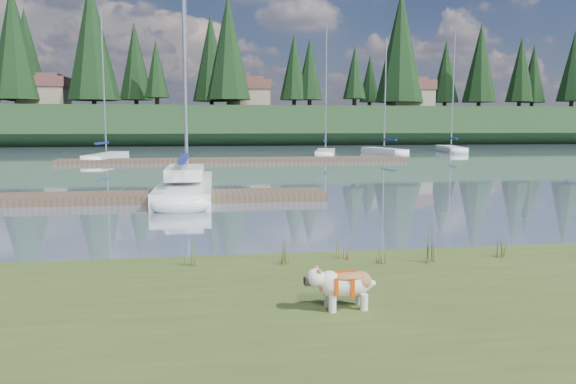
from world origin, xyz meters
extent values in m
plane|color=slate|center=(0.00, 30.00, 0.00)|extent=(200.00, 200.00, 0.00)
cube|color=#405120|center=(0.00, -6.00, 0.17)|extent=(60.00, 9.00, 0.35)
cube|color=black|center=(0.00, 73.00, 2.50)|extent=(200.00, 20.00, 5.00)
cylinder|color=silver|center=(1.16, -4.99, 0.46)|extent=(0.11, 0.11, 0.22)
cylinder|color=silver|center=(1.15, -4.77, 0.46)|extent=(0.11, 0.11, 0.22)
cylinder|color=silver|center=(1.60, -4.97, 0.46)|extent=(0.11, 0.11, 0.22)
cylinder|color=silver|center=(1.59, -4.75, 0.46)|extent=(0.11, 0.11, 0.22)
ellipsoid|color=silver|center=(1.38, -4.87, 0.69)|extent=(0.74, 0.40, 0.34)
ellipsoid|color=#986739|center=(1.38, -4.87, 0.80)|extent=(0.52, 0.36, 0.12)
ellipsoid|color=silver|center=(0.95, -4.89, 0.80)|extent=(0.26, 0.28, 0.25)
cube|color=black|center=(0.84, -4.89, 0.76)|extent=(0.08, 0.13, 0.10)
cube|color=white|center=(-1.22, 10.63, 0.22)|extent=(2.15, 8.82, 0.70)
ellipsoid|color=white|center=(-1.14, 15.02, 0.22)|extent=(1.96, 2.43, 0.70)
cylinder|color=silver|center=(-1.20, 11.43, 7.45)|extent=(0.14, 0.14, 13.31)
cube|color=navy|center=(-1.24, 9.33, 1.55)|extent=(0.27, 4.00, 0.20)
cube|color=white|center=(-1.22, 10.13, 0.95)|extent=(1.45, 3.22, 0.45)
cube|color=#4C3D2C|center=(-4.00, 9.00, 0.15)|extent=(16.00, 2.00, 0.30)
cube|color=#4C3D2C|center=(2.00, 30.00, 0.15)|extent=(26.00, 2.20, 0.30)
cube|color=white|center=(-7.96, 32.91, 0.22)|extent=(2.57, 6.99, 0.70)
ellipsoid|color=white|center=(-7.44, 36.28, 0.22)|extent=(1.75, 2.07, 0.70)
cylinder|color=silver|center=(-7.96, 32.91, 6.14)|extent=(0.12, 0.12, 10.68)
cube|color=navy|center=(-8.10, 31.99, 1.40)|extent=(0.61, 2.72, 0.20)
cube|color=white|center=(10.07, 36.27, 0.22)|extent=(3.16, 6.99, 0.70)
ellipsoid|color=white|center=(10.90, 39.58, 0.22)|extent=(1.90, 2.17, 0.70)
cylinder|color=silver|center=(10.07, 36.27, 6.04)|extent=(0.12, 0.12, 10.49)
cube|color=navy|center=(9.85, 35.37, 1.40)|extent=(0.85, 2.68, 0.20)
cube|color=white|center=(16.24, 38.78, 0.22)|extent=(2.72, 6.54, 0.70)
ellipsoid|color=white|center=(15.59, 41.90, 0.22)|extent=(1.72, 1.99, 0.70)
cylinder|color=silver|center=(16.24, 38.78, 5.72)|extent=(0.12, 0.12, 9.84)
cube|color=navy|center=(16.42, 37.92, 1.40)|extent=(0.71, 2.52, 0.20)
cube|color=white|center=(24.34, 41.92, 0.22)|extent=(3.20, 7.53, 0.70)
ellipsoid|color=white|center=(25.12, 45.51, 0.22)|extent=(1.99, 2.30, 0.70)
cylinder|color=silver|center=(24.34, 41.92, 6.28)|extent=(0.12, 0.12, 10.95)
cube|color=navy|center=(24.12, 40.95, 1.40)|extent=(0.82, 2.90, 0.20)
cone|color=#475B23|center=(0.86, -2.37, 0.60)|extent=(0.03, 0.03, 0.49)
cone|color=brown|center=(0.97, -2.44, 0.55)|extent=(0.03, 0.03, 0.39)
cone|color=#475B23|center=(0.92, -2.34, 0.62)|extent=(0.03, 0.03, 0.54)
cone|color=brown|center=(1.00, -2.40, 0.52)|extent=(0.03, 0.03, 0.35)
cone|color=#475B23|center=(0.88, -2.45, 0.57)|extent=(0.03, 0.03, 0.44)
cone|color=#475B23|center=(1.93, -2.11, 0.56)|extent=(0.03, 0.03, 0.41)
cone|color=brown|center=(2.04, -2.18, 0.52)|extent=(0.03, 0.03, 0.33)
cone|color=#475B23|center=(1.99, -2.08, 0.58)|extent=(0.03, 0.03, 0.46)
cone|color=brown|center=(2.07, -2.14, 0.49)|extent=(0.03, 0.03, 0.29)
cone|color=#475B23|center=(1.95, -2.19, 0.54)|extent=(0.03, 0.03, 0.37)
cone|color=#475B23|center=(3.47, -2.59, 0.69)|extent=(0.03, 0.03, 0.67)
cone|color=brown|center=(3.58, -2.66, 0.62)|extent=(0.03, 0.03, 0.54)
cone|color=#475B23|center=(3.53, -2.56, 0.72)|extent=(0.03, 0.03, 0.74)
cone|color=brown|center=(3.61, -2.62, 0.59)|extent=(0.03, 0.03, 0.47)
cone|color=#475B23|center=(3.49, -2.67, 0.65)|extent=(0.03, 0.03, 0.61)
cone|color=#475B23|center=(-0.82, -2.18, 0.62)|extent=(0.03, 0.03, 0.54)
cone|color=brown|center=(-0.71, -2.25, 0.57)|extent=(0.03, 0.03, 0.43)
cone|color=#475B23|center=(-0.76, -2.15, 0.65)|extent=(0.03, 0.03, 0.59)
cone|color=brown|center=(-0.68, -2.21, 0.54)|extent=(0.03, 0.03, 0.38)
cone|color=#475B23|center=(-0.80, -2.26, 0.59)|extent=(0.03, 0.03, 0.48)
cone|color=#475B23|center=(2.56, -2.58, 0.52)|extent=(0.03, 0.03, 0.34)
cone|color=brown|center=(2.67, -2.65, 0.49)|extent=(0.03, 0.03, 0.27)
cone|color=#475B23|center=(2.62, -2.55, 0.54)|extent=(0.03, 0.03, 0.37)
cone|color=brown|center=(2.70, -2.61, 0.47)|extent=(0.03, 0.03, 0.24)
cone|color=#475B23|center=(2.58, -2.66, 0.50)|extent=(0.03, 0.03, 0.30)
cone|color=#475B23|center=(4.94, -2.45, 0.59)|extent=(0.03, 0.03, 0.48)
cone|color=brown|center=(5.05, -2.52, 0.54)|extent=(0.03, 0.03, 0.39)
cone|color=#475B23|center=(5.00, -2.42, 0.62)|extent=(0.03, 0.03, 0.53)
cone|color=brown|center=(5.08, -2.48, 0.52)|extent=(0.03, 0.03, 0.34)
cone|color=#475B23|center=(4.96, -2.53, 0.57)|extent=(0.03, 0.03, 0.44)
cube|color=#33281C|center=(0.00, -1.60, 0.07)|extent=(60.00, 0.50, 0.14)
cylinder|color=#382619|center=(-25.00, 68.00, 5.90)|extent=(0.60, 0.60, 1.80)
cone|color=black|center=(-25.00, 68.00, 13.55)|extent=(6.60, 6.60, 15.00)
cylinder|color=#382619|center=(-10.00, 72.00, 5.90)|extent=(0.60, 0.60, 1.80)
cone|color=black|center=(-10.00, 72.00, 11.75)|extent=(4.84, 4.84, 11.00)
cylinder|color=#382619|center=(3.00, 66.00, 5.90)|extent=(0.60, 0.60, 1.80)
cone|color=black|center=(3.00, 66.00, 13.10)|extent=(6.16, 6.16, 14.00)
cylinder|color=#382619|center=(15.00, 70.00, 5.90)|extent=(0.60, 0.60, 1.80)
cone|color=black|center=(15.00, 70.00, 10.85)|extent=(3.96, 3.96, 9.00)
cylinder|color=#382619|center=(28.00, 68.00, 5.90)|extent=(0.60, 0.60, 1.80)
cone|color=black|center=(28.00, 68.00, 14.00)|extent=(7.04, 7.04, 16.00)
cylinder|color=#382619|center=(42.00, 71.00, 5.90)|extent=(0.60, 0.60, 1.80)
cone|color=black|center=(42.00, 71.00, 12.20)|extent=(5.28, 5.28, 12.00)
cylinder|color=#382619|center=(55.00, 67.00, 5.90)|extent=(0.60, 0.60, 1.80)
cone|color=black|center=(55.00, 67.00, 11.52)|extent=(4.62, 4.62, 10.50)
cube|color=gray|center=(-22.00, 70.00, 6.40)|extent=(6.00, 5.00, 2.80)
cube|color=brown|center=(-22.00, 70.00, 8.50)|extent=(6.30, 5.30, 1.40)
cube|color=brown|center=(-22.00, 70.00, 9.30)|extent=(4.20, 3.60, 0.70)
cube|color=gray|center=(6.00, 71.00, 6.40)|extent=(6.00, 5.00, 2.80)
cube|color=brown|center=(6.00, 71.00, 8.50)|extent=(6.30, 5.30, 1.40)
cube|color=brown|center=(6.00, 71.00, 9.30)|extent=(4.20, 3.60, 0.70)
cube|color=gray|center=(30.00, 69.00, 6.40)|extent=(6.00, 5.00, 2.80)
cube|color=brown|center=(30.00, 69.00, 8.50)|extent=(6.30, 5.30, 1.40)
cube|color=brown|center=(30.00, 69.00, 9.30)|extent=(4.20, 3.60, 0.70)
camera|label=1|loc=(-0.49, -12.01, 2.83)|focal=35.00mm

